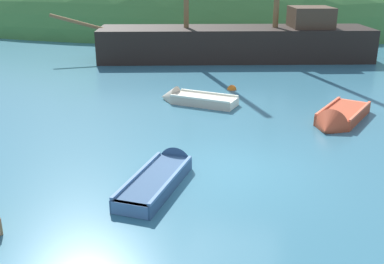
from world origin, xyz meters
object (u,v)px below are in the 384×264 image
(sailing_ship, at_px, (237,48))
(rowboat_near_dock, at_px, (163,176))
(rowboat_outer_left, at_px, (193,100))
(rowboat_portside, at_px, (338,120))
(buoy_orange, at_px, (232,90))

(sailing_ship, distance_m, rowboat_near_dock, 16.17)
(sailing_ship, height_order, rowboat_outer_left, sailing_ship)
(rowboat_portside, bearing_deg, sailing_ship, -134.92)
(sailing_ship, distance_m, buoy_orange, 6.98)
(sailing_ship, xyz_separation_m, rowboat_near_dock, (-0.40, -16.15, -0.57))
(rowboat_outer_left, distance_m, buoy_orange, 2.68)
(rowboat_near_dock, bearing_deg, buoy_orange, 3.01)
(rowboat_outer_left, height_order, rowboat_portside, rowboat_portside)
(rowboat_portside, bearing_deg, rowboat_outer_left, -82.91)
(buoy_orange, bearing_deg, rowboat_outer_left, -118.71)
(rowboat_outer_left, height_order, buoy_orange, rowboat_outer_left)
(sailing_ship, distance_m, rowboat_portside, 11.65)
(sailing_ship, distance_m, rowboat_outer_left, 9.34)
(sailing_ship, relative_size, buoy_orange, 44.15)
(rowboat_portside, distance_m, rowboat_near_dock, 7.17)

